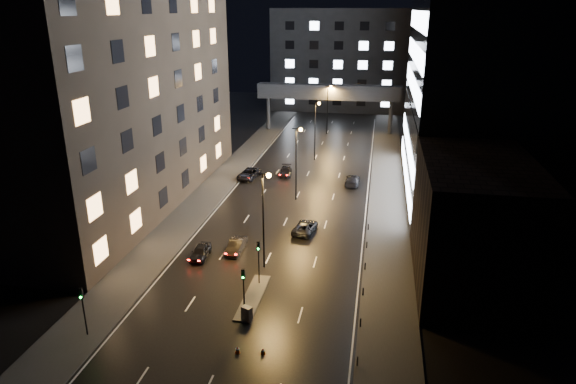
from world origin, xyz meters
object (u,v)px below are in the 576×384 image
car_away_a (201,252)px  car_away_b (236,246)px  car_toward_a (305,227)px  utility_cabinet (247,313)px  car_toward_b (352,180)px  car_away_c (249,174)px  car_away_d (286,171)px

car_away_a → car_away_b: 3.91m
car_toward_a → utility_cabinet: utility_cabinet is taller
car_toward_b → car_toward_a: bearing=77.7°
car_away_c → utility_cabinet: bearing=-68.4°
car_away_c → car_toward_b: car_away_c is taller
car_toward_a → car_toward_b: size_ratio=0.95×
car_away_c → utility_cabinet: 38.80m
car_toward_b → utility_cabinet: 38.07m
car_away_a → car_away_c: car_away_c is taller
car_toward_b → car_away_a: bearing=63.0°
car_toward_b → utility_cabinet: bearing=81.2°
car_away_a → car_away_b: size_ratio=0.95×
car_away_a → car_away_d: size_ratio=0.89×
car_away_b → car_away_a: bearing=-147.1°
car_away_d → car_toward_b: car_toward_b is taller
car_away_c → car_toward_b: (16.04, -0.14, -0.01)m
utility_cabinet → car_away_b: bearing=133.1°
car_away_a → car_toward_a: 13.08m
car_away_a → car_away_c: 27.12m
car_away_d → utility_cabinet: utility_cabinet is taller
car_toward_a → utility_cabinet: bearing=91.4°
car_away_b → car_away_c: size_ratio=0.78×
car_away_b → car_toward_a: (6.64, 6.40, -0.02)m
car_away_d → car_toward_a: size_ratio=0.92×
car_away_b → car_away_d: car_away_b is taller
car_away_a → utility_cabinet: size_ratio=3.20×
car_away_d → car_away_c: bearing=-161.7°
car_toward_b → car_away_c: bearing=0.7°
car_away_a → car_toward_b: (14.40, 26.93, 0.06)m
car_away_d → car_away_a: bearing=-104.1°
car_away_c → car_toward_b: bearing=7.0°
car_away_a → car_toward_a: bearing=38.3°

